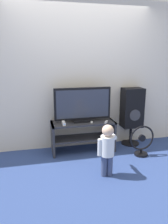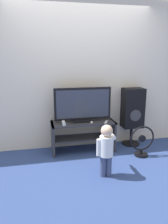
% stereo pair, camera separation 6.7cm
% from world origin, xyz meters
% --- Properties ---
extents(ground_plane, '(16.00, 16.00, 0.00)m').
position_xyz_m(ground_plane, '(0.00, 0.00, 0.00)').
color(ground_plane, navy).
extents(wall_back, '(10.00, 0.06, 2.60)m').
position_xyz_m(wall_back, '(0.00, 0.50, 1.30)').
color(wall_back, silver).
rests_on(wall_back, ground_plane).
extents(tv_stand, '(1.10, 0.42, 0.54)m').
position_xyz_m(tv_stand, '(0.00, 0.21, 0.35)').
color(tv_stand, '#2D2D33').
rests_on(tv_stand, ground_plane).
extents(television, '(0.98, 0.20, 0.59)m').
position_xyz_m(television, '(0.00, 0.23, 0.83)').
color(television, black).
rests_on(television, tv_stand).
extents(game_console, '(0.05, 0.17, 0.05)m').
position_xyz_m(game_console, '(-0.35, 0.11, 0.57)').
color(game_console, white).
rests_on(game_console, tv_stand).
extents(remote_primary, '(0.10, 0.13, 0.03)m').
position_xyz_m(remote_primary, '(0.38, 0.07, 0.55)').
color(remote_primary, white).
rests_on(remote_primary, tv_stand).
extents(remote_secondary, '(0.07, 0.13, 0.03)m').
position_xyz_m(remote_secondary, '(0.14, 0.15, 0.55)').
color(remote_secondary, white).
rests_on(remote_secondary, tv_stand).
extents(child, '(0.29, 0.44, 0.75)m').
position_xyz_m(child, '(0.14, -0.69, 0.44)').
color(child, '#3F4C72').
rests_on(child, ground_plane).
extents(speaker_tower, '(0.38, 0.34, 1.08)m').
position_xyz_m(speaker_tower, '(0.97, 0.31, 0.69)').
color(speaker_tower, black).
rests_on(speaker_tower, ground_plane).
extents(floor_fan, '(0.43, 0.22, 0.53)m').
position_xyz_m(floor_fan, '(0.92, -0.21, 0.24)').
color(floor_fan, black).
rests_on(floor_fan, ground_plane).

